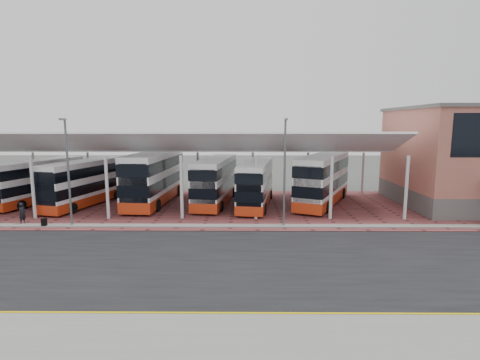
# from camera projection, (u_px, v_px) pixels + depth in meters

# --- Properties ---
(ground) EXTENTS (140.00, 140.00, 0.00)m
(ground) POSITION_uv_depth(u_px,v_px,m) (261.00, 256.00, 21.93)
(ground) COLOR #424440
(road) EXTENTS (120.00, 14.00, 0.02)m
(road) POSITION_uv_depth(u_px,v_px,m) (262.00, 262.00, 20.94)
(road) COLOR black
(road) RESTS_ON ground
(forecourt) EXTENTS (72.00, 16.00, 0.06)m
(forecourt) POSITION_uv_depth(u_px,v_px,m) (276.00, 207.00, 34.76)
(forecourt) COLOR brown
(forecourt) RESTS_ON ground
(sidewalk) EXTENTS (120.00, 4.00, 0.14)m
(sidewalk) POSITION_uv_depth(u_px,v_px,m) (273.00, 345.00, 13.02)
(sidewalk) COLOR slate
(sidewalk) RESTS_ON ground
(north_kerb) EXTENTS (120.00, 0.80, 0.14)m
(north_kerb) POSITION_uv_depth(u_px,v_px,m) (257.00, 226.00, 28.05)
(north_kerb) COLOR slate
(north_kerb) RESTS_ON ground
(yellow_line_near) EXTENTS (120.00, 0.12, 0.01)m
(yellow_line_near) POSITION_uv_depth(u_px,v_px,m) (269.00, 317.00, 15.01)
(yellow_line_near) COLOR #D4B900
(yellow_line_near) RESTS_ON road
(yellow_line_far) EXTENTS (120.00, 0.12, 0.01)m
(yellow_line_far) POSITION_uv_depth(u_px,v_px,m) (269.00, 313.00, 15.30)
(yellow_line_far) COLOR #D4B900
(yellow_line_far) RESTS_ON road
(canopy) EXTENTS (37.00, 11.63, 7.07)m
(canopy) POSITION_uv_depth(u_px,v_px,m) (190.00, 144.00, 34.89)
(canopy) COLOR silver
(canopy) RESTS_ON ground
(lamp_west) EXTENTS (0.16, 0.90, 8.07)m
(lamp_west) POSITION_uv_depth(u_px,v_px,m) (68.00, 169.00, 27.59)
(lamp_west) COLOR #56595D
(lamp_west) RESTS_ON ground
(lamp_east) EXTENTS (0.16, 0.90, 8.07)m
(lamp_east) POSITION_uv_depth(u_px,v_px,m) (285.00, 169.00, 27.46)
(lamp_east) COLOR #56595D
(lamp_east) RESTS_ON ground
(bus_0) EXTENTS (5.11, 10.28, 4.14)m
(bus_0) POSITION_uv_depth(u_px,v_px,m) (38.00, 182.00, 36.28)
(bus_0) COLOR white
(bus_0) RESTS_ON forecourt
(bus_1) EXTENTS (4.79, 10.45, 4.20)m
(bus_1) POSITION_uv_depth(u_px,v_px,m) (85.00, 183.00, 35.13)
(bus_1) COLOR white
(bus_1) RESTS_ON forecourt
(bus_2) EXTENTS (3.62, 12.08, 4.91)m
(bus_2) POSITION_uv_depth(u_px,v_px,m) (155.00, 178.00, 36.26)
(bus_2) COLOR white
(bus_2) RESTS_ON forecourt
(bus_3) EXTENTS (3.80, 10.76, 4.34)m
(bus_3) POSITION_uv_depth(u_px,v_px,m) (216.00, 181.00, 35.91)
(bus_3) COLOR white
(bus_3) RESTS_ON forecourt
(bus_4) EXTENTS (3.80, 10.27, 4.14)m
(bus_4) POSITION_uv_depth(u_px,v_px,m) (256.00, 184.00, 34.83)
(bus_4) COLOR white
(bus_4) RESTS_ON forecourt
(bus_5) EXTENTS (7.22, 11.39, 4.68)m
(bus_5) POSITION_uv_depth(u_px,v_px,m) (323.00, 180.00, 35.63)
(bus_5) COLOR white
(bus_5) RESTS_ON forecourt
(pedestrian) EXTENTS (0.53, 0.69, 1.69)m
(pedestrian) POSITION_uv_depth(u_px,v_px,m) (22.00, 213.00, 28.51)
(pedestrian) COLOR black
(pedestrian) RESTS_ON forecourt
(suitcase) EXTENTS (0.36, 0.26, 0.62)m
(suitcase) POSITION_uv_depth(u_px,v_px,m) (44.00, 223.00, 27.93)
(suitcase) COLOR black
(suitcase) RESTS_ON forecourt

